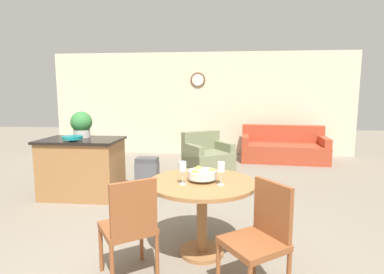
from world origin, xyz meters
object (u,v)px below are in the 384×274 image
(wine_glass_left, at_px, (183,167))
(wine_glass_right, at_px, (221,168))
(dining_chair_near_right, at_px, (261,234))
(kitchen_island, at_px, (82,167))
(dining_chair_near_left, at_px, (130,224))
(potted_plant, at_px, (82,124))
(armchair, at_px, (207,157))
(couch, at_px, (283,149))
(teal_bowl, at_px, (72,138))
(trash_bin, at_px, (147,177))
(fruit_bowl, at_px, (202,174))
(dining_table, at_px, (202,198))

(wine_glass_left, height_order, wine_glass_right, same)
(dining_chair_near_right, distance_m, kitchen_island, 3.28)
(dining_chair_near_left, distance_m, potted_plant, 2.72)
(dining_chair_near_left, height_order, armchair, dining_chair_near_left)
(couch, bearing_deg, dining_chair_near_right, -98.44)
(dining_chair_near_left, relative_size, teal_bowl, 3.15)
(couch, bearing_deg, dining_chair_near_left, -109.67)
(dining_chair_near_right, bearing_deg, armchair, -26.54)
(dining_chair_near_left, distance_m, trash_bin, 2.23)
(fruit_bowl, relative_size, couch, 0.14)
(dining_table, xyz_separation_m, wine_glass_left, (-0.18, -0.12, 0.33))
(dining_table, height_order, armchair, armchair)
(wine_glass_right, xyz_separation_m, armchair, (-0.27, 3.51, -0.64))
(wine_glass_left, xyz_separation_m, potted_plant, (-1.85, 1.86, 0.21))
(dining_chair_near_left, bearing_deg, wine_glass_left, 7.56)
(kitchen_island, distance_m, teal_bowl, 0.54)
(wine_glass_right, xyz_separation_m, teal_bowl, (-2.19, 1.49, 0.04))
(wine_glass_left, distance_m, trash_bin, 2.07)
(dining_table, distance_m, potted_plant, 2.72)
(dining_chair_near_right, distance_m, couch, 5.20)
(teal_bowl, bearing_deg, wine_glass_left, -39.26)
(dining_chair_near_left, distance_m, fruit_bowl, 0.82)
(dining_table, height_order, fruit_bowl, fruit_bowl)
(potted_plant, height_order, couch, potted_plant)
(wine_glass_left, bearing_deg, couch, 67.71)
(couch, xyz_separation_m, armchair, (-1.80, -1.07, -0.01))
(kitchen_island, bearing_deg, teal_bowl, -98.90)
(dining_chair_near_left, bearing_deg, dining_chair_near_right, -39.51)
(dining_table, bearing_deg, kitchen_island, 141.38)
(dining_table, height_order, dining_chair_near_left, dining_chair_near_left)
(wine_glass_right, bearing_deg, potted_plant, 140.11)
(dining_table, relative_size, dining_chair_near_right, 1.16)
(trash_bin, bearing_deg, wine_glass_right, -57.54)
(wine_glass_right, relative_size, couch, 0.11)
(dining_table, relative_size, trash_bin, 1.73)
(dining_table, relative_size, teal_bowl, 3.64)
(potted_plant, height_order, trash_bin, potted_plant)
(trash_bin, height_order, couch, couch)
(teal_bowl, xyz_separation_m, armchair, (1.92, 2.03, -0.68))
(dining_chair_near_right, distance_m, armchair, 4.03)
(fruit_bowl, bearing_deg, trash_bin, 119.75)
(dining_chair_near_left, xyz_separation_m, couch, (2.29, 4.97, -0.22))
(teal_bowl, bearing_deg, dining_chair_near_left, -52.63)
(dining_table, distance_m, wine_glass_left, 0.40)
(fruit_bowl, distance_m, trash_bin, 2.02)
(armchair, bearing_deg, kitchen_island, -169.58)
(wine_glass_right, xyz_separation_m, kitchen_island, (-2.15, 1.69, -0.46))
(wine_glass_left, height_order, trash_bin, wine_glass_left)
(fruit_bowl, xyz_separation_m, couch, (1.71, 4.47, -0.53))
(teal_bowl, relative_size, potted_plant, 0.70)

